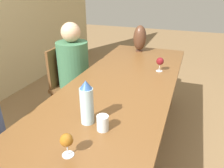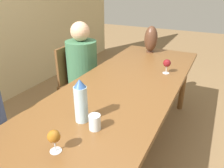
% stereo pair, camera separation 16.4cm
% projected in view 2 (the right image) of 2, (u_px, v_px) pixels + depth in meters
% --- Properties ---
extents(dining_table, '(3.07, 0.88, 0.76)m').
position_uv_depth(dining_table, '(109.00, 106.00, 1.67)').
color(dining_table, brown).
rests_on(dining_table, ground_plane).
extents(water_bottle, '(0.08, 0.08, 0.29)m').
position_uv_depth(water_bottle, '(81.00, 101.00, 1.33)').
color(water_bottle, '#ADCCD6').
rests_on(water_bottle, dining_table).
extents(water_tumbler, '(0.07, 0.07, 0.09)m').
position_uv_depth(water_tumbler, '(95.00, 122.00, 1.29)').
color(water_tumbler, silver).
rests_on(water_tumbler, dining_table).
extents(vase, '(0.16, 0.16, 0.33)m').
position_uv_depth(vase, '(151.00, 39.00, 2.68)').
color(vase, '#4C2D1E').
rests_on(vase, dining_table).
extents(wine_glass_2, '(0.07, 0.07, 0.13)m').
position_uv_depth(wine_glass_2, '(54.00, 137.00, 1.09)').
color(wine_glass_2, silver).
rests_on(wine_glass_2, dining_table).
extents(wine_glass_3, '(0.07, 0.07, 0.14)m').
position_uv_depth(wine_glass_3, '(167.00, 63.00, 2.07)').
color(wine_glass_3, silver).
rests_on(wine_glass_3, dining_table).
extents(chair_far, '(0.44, 0.44, 0.90)m').
position_uv_depth(chair_far, '(78.00, 80.00, 2.62)').
color(chair_far, brown).
rests_on(chair_far, ground_plane).
extents(person_far, '(0.35, 0.35, 1.19)m').
position_uv_depth(person_far, '(83.00, 70.00, 2.52)').
color(person_far, '#2D2D38').
rests_on(person_far, ground_plane).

